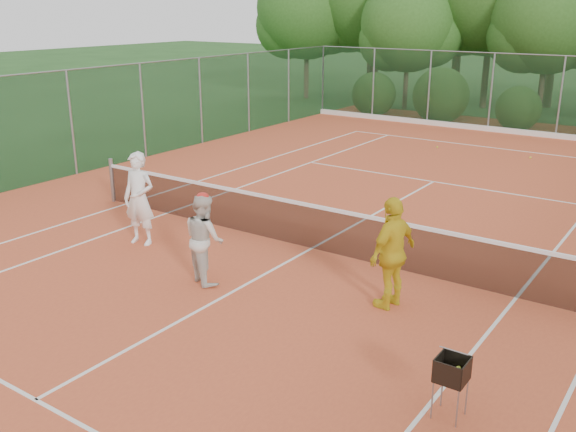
% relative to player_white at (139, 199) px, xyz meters
% --- Properties ---
extents(ground, '(120.00, 120.00, 0.00)m').
position_rel_player_white_xyz_m(ground, '(3.09, 1.70, -0.98)').
color(ground, '#1F4819').
rests_on(ground, ground).
extents(clay_court, '(18.00, 36.00, 0.02)m').
position_rel_player_white_xyz_m(clay_court, '(3.09, 1.70, -0.97)').
color(clay_court, '#CF562F').
rests_on(clay_court, ground).
extents(tennis_net, '(11.97, 0.10, 1.10)m').
position_rel_player_white_xyz_m(tennis_net, '(3.09, 1.70, -0.45)').
color(tennis_net, gray).
rests_on(tennis_net, clay_court).
extents(player_white, '(0.78, 0.58, 1.93)m').
position_rel_player_white_xyz_m(player_white, '(0.00, 0.00, 0.00)').
color(player_white, white).
rests_on(player_white, clay_court).
extents(player_center_grp, '(0.97, 0.88, 1.65)m').
position_rel_player_white_xyz_m(player_center_grp, '(2.39, -0.70, -0.15)').
color(player_center_grp, beige).
rests_on(player_center_grp, clay_court).
extents(player_yellow, '(0.64, 1.16, 1.87)m').
position_rel_player_white_xyz_m(player_yellow, '(5.56, 0.26, -0.03)').
color(player_yellow, gold).
rests_on(player_yellow, clay_court).
extents(ball_hopper, '(0.35, 0.35, 0.79)m').
position_rel_player_white_xyz_m(ball_hopper, '(7.47, -2.07, -0.34)').
color(ball_hopper, gray).
rests_on(ball_hopper, clay_court).
extents(stray_ball_a, '(0.07, 0.07, 0.07)m').
position_rel_player_white_xyz_m(stray_ball_a, '(1.43, 12.43, -0.93)').
color(stray_ball_a, '#C0D030').
rests_on(stray_ball_a, clay_court).
extents(stray_ball_c, '(0.07, 0.07, 0.07)m').
position_rel_player_white_xyz_m(stray_ball_c, '(4.54, 12.62, -0.93)').
color(stray_ball_c, yellow).
rests_on(stray_ball_c, clay_court).
extents(court_markings, '(11.03, 23.83, 0.01)m').
position_rel_player_white_xyz_m(court_markings, '(3.09, 1.70, -0.96)').
color(court_markings, white).
rests_on(court_markings, clay_court).
extents(fence_back, '(18.07, 0.07, 3.00)m').
position_rel_player_white_xyz_m(fence_back, '(3.09, 16.70, 0.54)').
color(fence_back, '#19381E').
rests_on(fence_back, clay_court).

